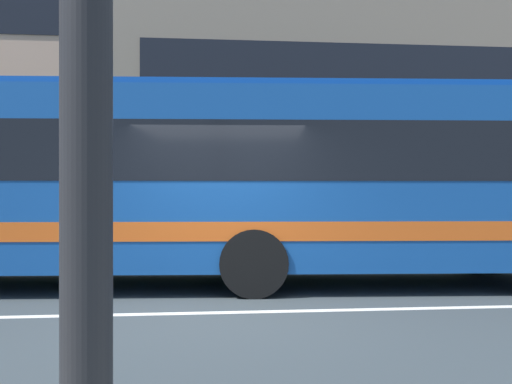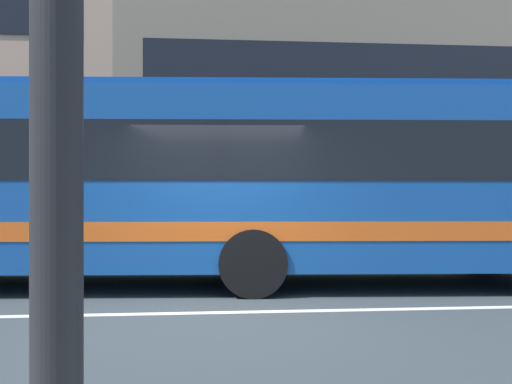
# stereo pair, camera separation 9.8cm
# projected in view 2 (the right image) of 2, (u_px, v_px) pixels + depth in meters

# --- Properties ---
(ground_plane) EXTENTS (160.00, 160.00, 0.00)m
(ground_plane) POSITION_uv_depth(u_px,v_px,m) (220.00, 313.00, 7.50)
(ground_plane) COLOR #343C40
(lane_centre_line) EXTENTS (60.00, 0.16, 0.01)m
(lane_centre_line) POSITION_uv_depth(u_px,v_px,m) (220.00, 312.00, 7.50)
(lane_centre_line) COLOR silver
(lane_centre_line) RESTS_ON ground_plane
(hedge_row_far) EXTENTS (21.36, 1.10, 1.03)m
(hedge_row_far) POSITION_uv_depth(u_px,v_px,m) (205.00, 237.00, 13.20)
(hedge_row_far) COLOR #2C5428
(hedge_row_far) RESTS_ON ground_plane
(apartment_block_right) EXTENTS (22.62, 11.42, 9.10)m
(apartment_block_right) POSITION_uv_depth(u_px,v_px,m) (411.00, 119.00, 24.42)
(apartment_block_right) COLOR gray
(apartment_block_right) RESTS_ON ground_plane
(transit_bus) EXTENTS (12.48, 3.31, 3.22)m
(transit_bus) POSITION_uv_depth(u_px,v_px,m) (205.00, 177.00, 9.69)
(transit_bus) COLOR #154791
(transit_bus) RESTS_ON ground_plane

